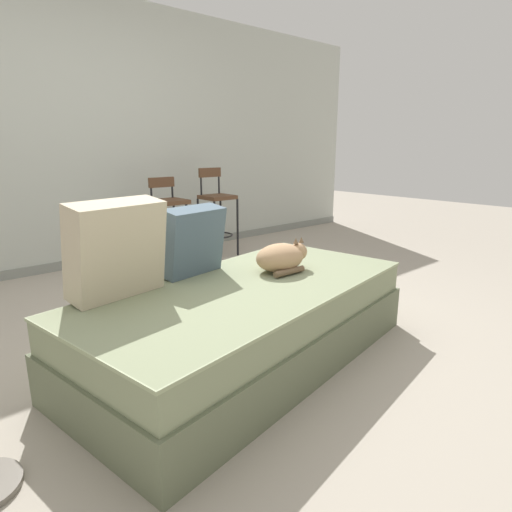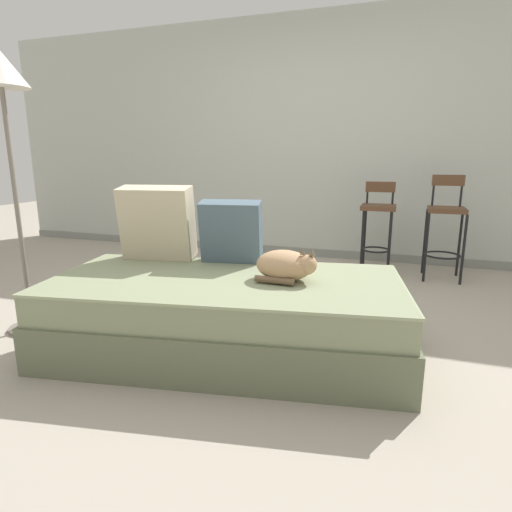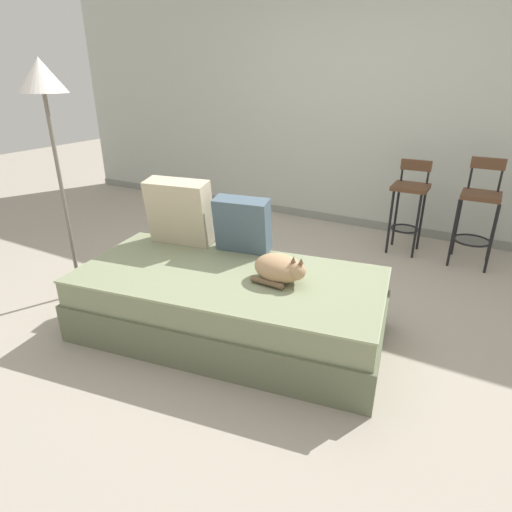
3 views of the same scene
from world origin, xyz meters
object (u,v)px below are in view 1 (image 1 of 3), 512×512
object	(u,v)px
throw_pillow_middle	(192,241)
cat	(282,257)
bar_stool_near_window	(169,212)
throw_pillow_corner	(117,249)
couch	(248,321)
bar_stool_by_doorway	(217,208)

from	to	relation	value
throw_pillow_middle	cat	size ratio (longest dim) A/B	1.17
throw_pillow_middle	bar_stool_near_window	distance (m)	1.91
throw_pillow_middle	cat	world-z (taller)	throw_pillow_middle
throw_pillow_corner	bar_stool_near_window	size ratio (longest dim) A/B	0.57
couch	bar_stool_near_window	size ratio (longest dim) A/B	2.42
cat	bar_stool_by_doorway	xyz separation A→B (m)	(0.98, 2.01, -0.00)
couch	bar_stool_by_doorway	distance (m)	2.48
throw_pillow_middle	throw_pillow_corner	bearing A→B (deg)	-170.67
couch	cat	xyz separation A→B (m)	(0.34, 0.07, 0.30)
cat	couch	bearing A→B (deg)	-167.75
bar_stool_by_doorway	cat	bearing A→B (deg)	-116.01
couch	bar_stool_near_window	xyz separation A→B (m)	(0.72, 2.08, 0.32)
throw_pillow_corner	throw_pillow_middle	world-z (taller)	throw_pillow_corner
bar_stool_near_window	throw_pillow_middle	bearing A→B (deg)	-115.83
throw_pillow_corner	throw_pillow_middle	size ratio (longest dim) A/B	1.21
throw_pillow_corner	cat	size ratio (longest dim) A/B	1.42
throw_pillow_corner	bar_stool_near_window	xyz separation A→B (m)	(1.32, 1.79, -0.15)
throw_pillow_corner	bar_stool_near_window	bearing A→B (deg)	53.56
throw_pillow_middle	bar_stool_near_window	world-z (taller)	bar_stool_near_window
throw_pillow_corner	bar_stool_by_doorway	distance (m)	2.64
couch	throw_pillow_middle	xyz separation A→B (m)	(-0.11, 0.37, 0.42)
throw_pillow_corner	bar_stool_by_doorway	bearing A→B (deg)	42.99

